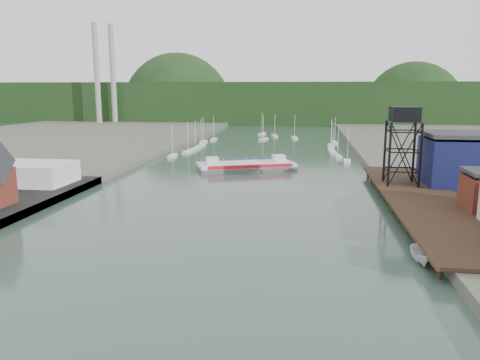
# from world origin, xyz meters

# --- Properties ---
(ground) EXTENTS (600.00, 600.00, 0.00)m
(ground) POSITION_xyz_m (0.00, 0.00, 0.00)
(ground) COLOR #2B4338
(ground) RESTS_ON ground
(east_pier) EXTENTS (14.00, 70.00, 2.45)m
(east_pier) POSITION_xyz_m (37.00, 45.00, 1.90)
(east_pier) COLOR black
(east_pier) RESTS_ON ground
(white_shed) EXTENTS (18.00, 12.00, 4.50)m
(white_shed) POSITION_xyz_m (-44.00, 50.00, 3.85)
(white_shed) COLOR silver
(white_shed) RESTS_ON west_quay
(lift_tower) EXTENTS (6.50, 6.50, 16.00)m
(lift_tower) POSITION_xyz_m (35.00, 58.00, 15.65)
(lift_tower) COLOR black
(lift_tower) RESTS_ON east_pier
(blue_shed) EXTENTS (20.50, 14.50, 11.30)m
(blue_shed) POSITION_xyz_m (50.00, 60.00, 7.06)
(blue_shed) COLOR #0E163D
(blue_shed) RESTS_ON east_land
(marina_sailboats) EXTENTS (57.71, 92.65, 0.90)m
(marina_sailboats) POSITION_xyz_m (0.08, 138.46, 0.35)
(marina_sailboats) COLOR silver
(marina_sailboats) RESTS_ON ground
(smokestacks) EXTENTS (11.20, 8.20, 60.00)m
(smokestacks) POSITION_xyz_m (-106.00, 232.50, 30.00)
(smokestacks) COLOR gray
(smokestacks) RESTS_ON ground
(distant_hills) EXTENTS (500.00, 120.00, 80.00)m
(distant_hills) POSITION_xyz_m (-3.98, 301.35, 10.38)
(distant_hills) COLOR #183216
(distant_hills) RESTS_ON ground
(chain_ferry) EXTENTS (28.11, 19.39, 3.76)m
(chain_ferry) POSITION_xyz_m (-0.88, 83.40, 1.08)
(chain_ferry) COLOR #545457
(chain_ferry) RESTS_ON ground
(motorboat) EXTENTS (2.31, 5.45, 2.06)m
(motorboat) POSITION_xyz_m (29.91, 16.66, 1.03)
(motorboat) COLOR silver
(motorboat) RESTS_ON ground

